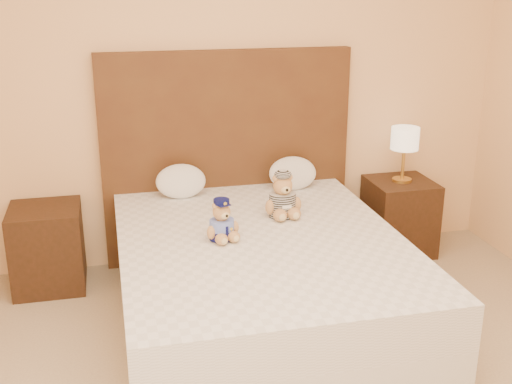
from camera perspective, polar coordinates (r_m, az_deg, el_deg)
room_walls at (r=2.67m, az=4.51°, el=15.17°), size 4.04×4.52×2.72m
bed at (r=3.78m, az=0.48°, el=-7.94°), size 1.60×2.00×0.55m
headboard at (r=4.53m, az=-2.56°, el=3.06°), size 1.75×0.08×1.50m
nightstand_left at (r=4.44m, az=-18.03°, el=-4.72°), size 0.45×0.45×0.55m
nightstand_right at (r=4.88m, az=12.60°, el=-2.13°), size 0.45×0.45×0.55m
lamp at (r=4.71m, az=13.09°, el=4.42°), size 0.20×0.20×0.40m
teddy_police at (r=3.61m, az=-3.07°, el=-2.47°), size 0.26×0.25×0.24m
teddy_prisoner at (r=3.95m, az=2.38°, el=-0.27°), size 0.27×0.26×0.28m
pillow_left at (r=4.34m, az=-6.70°, el=1.10°), size 0.34×0.22×0.24m
pillow_right at (r=4.49m, az=3.29°, el=1.81°), size 0.34×0.22×0.24m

